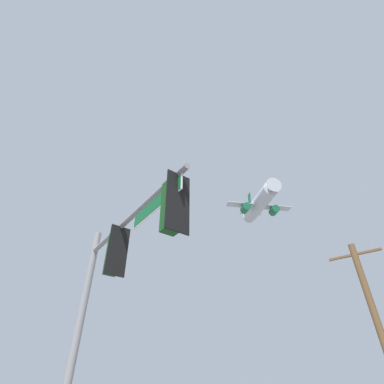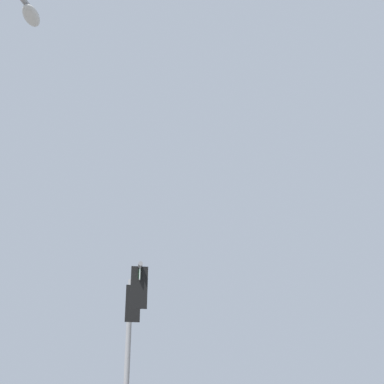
# 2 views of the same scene
# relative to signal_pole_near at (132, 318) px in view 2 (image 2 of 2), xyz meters

# --- Properties ---
(signal_pole_near) EXTENTS (4.92, 1.22, 6.00)m
(signal_pole_near) POSITION_rel_signal_pole_near_xyz_m (0.00, 0.00, 0.00)
(signal_pole_near) COLOR gray
(signal_pole_near) RESTS_ON ground_plane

